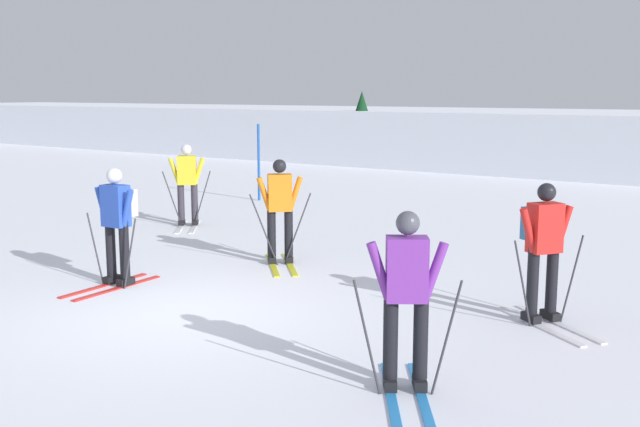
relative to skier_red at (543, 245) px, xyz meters
The scene contains 9 objects.
ground_plane 4.58m from the skier_red, 149.11° to the right, with size 120.00×120.00×0.00m, color white.
far_snow_ridge 19.57m from the skier_red, 101.34° to the left, with size 80.00×8.98×2.07m, color white.
skier_red is the anchor object (origin of this frame).
skier_orange 4.57m from the skier_red, behind, with size 1.37×1.42×1.71m.
skier_blue 5.87m from the skier_red, 162.52° to the right, with size 1.00×1.62×1.71m.
skier_yellow 8.60m from the skier_red, 164.24° to the left, with size 1.29×1.48×1.71m.
skier_purple 2.85m from the skier_red, 96.72° to the right, with size 1.20×1.54×1.71m.
trail_marker_pole 11.17m from the skier_red, 147.28° to the left, with size 0.07×0.07×1.97m, color #1E56AD.
conifer_far_left 19.70m from the skier_red, 128.03° to the left, with size 1.42×1.42×2.82m.
Camera 1 is at (6.65, -6.44, 2.78)m, focal length 41.75 mm.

